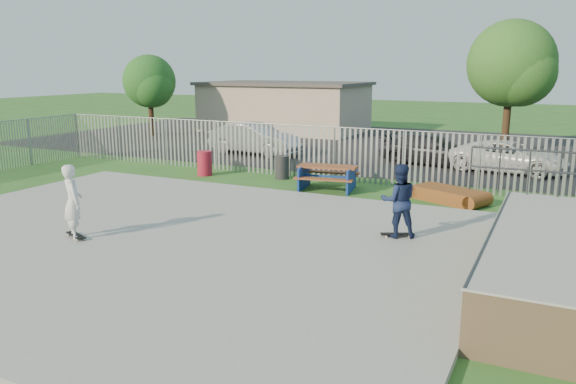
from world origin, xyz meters
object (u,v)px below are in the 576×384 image
at_px(trash_bin_grey, 282,167).
at_px(car_white, 509,157).
at_px(trash_bin_red, 205,163).
at_px(car_dark, 432,150).
at_px(funbox, 448,195).
at_px(skater_white, 73,202).
at_px(tree_mid, 511,64).
at_px(picnic_table, 327,177).
at_px(tree_left, 149,81).
at_px(car_silver, 255,139).
at_px(skater_navy, 399,201).

relative_size(trash_bin_grey, car_white, 0.20).
height_order(trash_bin_red, car_dark, car_dark).
bearing_deg(funbox, skater_white, -106.48).
xyz_separation_m(car_white, tree_mid, (-0.68, 5.66, 3.67)).
xyz_separation_m(trash_bin_red, trash_bin_grey, (3.04, 0.73, -0.04)).
distance_m(picnic_table, tree_mid, 13.29).
bearing_deg(skater_white, tree_mid, -78.50).
xyz_separation_m(trash_bin_red, car_dark, (7.47, 6.32, 0.19)).
distance_m(car_white, tree_left, 21.41).
distance_m(picnic_table, trash_bin_red, 5.33).
height_order(funbox, car_silver, car_silver).
relative_size(trash_bin_grey, skater_navy, 0.49).
relative_size(trash_bin_grey, tree_mid, 0.14).
relative_size(trash_bin_grey, car_silver, 0.19).
height_order(car_dark, car_white, car_dark).
bearing_deg(trash_bin_red, tree_left, 137.69).
distance_m(skater_navy, skater_white, 7.77).
bearing_deg(car_silver, funbox, -114.57).
bearing_deg(skater_white, car_dark, -76.87).
height_order(funbox, tree_mid, tree_mid).
xyz_separation_m(tree_left, skater_navy, (19.42, -14.54, -2.25)).
xyz_separation_m(trash_bin_grey, car_dark, (4.44, 5.59, 0.23)).
bearing_deg(trash_bin_grey, tree_left, 147.05).
relative_size(car_white, tree_left, 0.92).
bearing_deg(tree_mid, picnic_table, -111.44).
relative_size(picnic_table, car_silver, 0.49).
distance_m(car_silver, tree_left, 10.57).
bearing_deg(trash_bin_grey, skater_white, -95.23).
distance_m(car_dark, skater_navy, 11.60).
bearing_deg(trash_bin_grey, car_dark, 51.53).
distance_m(car_silver, skater_white, 14.44).
distance_m(trash_bin_red, car_white, 12.16).
xyz_separation_m(picnic_table, funbox, (4.12, 0.03, -0.22)).
bearing_deg(picnic_table, skater_navy, -61.27).
bearing_deg(tree_mid, trash_bin_grey, -122.73).
distance_m(car_dark, tree_left, 18.23).
xyz_separation_m(picnic_table, trash_bin_red, (-5.32, 0.32, 0.05)).
xyz_separation_m(funbox, tree_left, (-19.75, 9.67, 3.08)).
bearing_deg(skater_white, picnic_table, -78.04).
distance_m(funbox, tree_mid, 12.51).
bearing_deg(car_white, trash_bin_red, 126.25).
xyz_separation_m(picnic_table, tree_mid, (4.65, 11.83, 3.88)).
bearing_deg(car_dark, tree_mid, -19.26).
bearing_deg(skater_navy, trash_bin_red, -55.23).
distance_m(funbox, skater_white, 11.11).
relative_size(trash_bin_grey, tree_left, 0.18).
distance_m(trash_bin_red, tree_left, 14.22).
height_order(funbox, skater_navy, skater_navy).
distance_m(trash_bin_red, car_dark, 9.79).
xyz_separation_m(trash_bin_grey, car_white, (7.61, 5.13, 0.21)).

